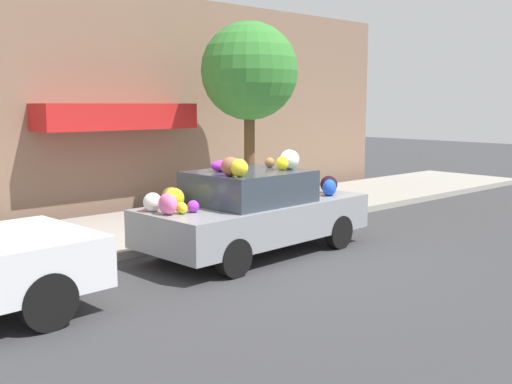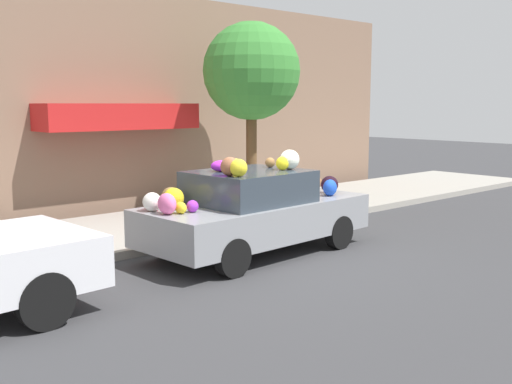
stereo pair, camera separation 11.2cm
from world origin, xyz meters
TOP-DOWN VIEW (x-y plane):
  - ground_plane at (0.00, 0.00)m, footprint 60.00×60.00m
  - sidewalk_curb at (0.00, 2.70)m, footprint 24.00×3.20m
  - building_facade at (-0.00, 4.91)m, footprint 18.00×1.20m
  - street_tree at (2.43, 2.97)m, footprint 2.16×2.16m
  - fire_hydrant at (0.37, 1.63)m, footprint 0.20×0.20m
  - art_car at (-0.05, 0.06)m, footprint 4.02×1.90m

SIDE VIEW (x-z plane):
  - ground_plane at x=0.00m, z-range 0.00..0.00m
  - sidewalk_curb at x=0.00m, z-range 0.00..0.14m
  - fire_hydrant at x=0.37m, z-range 0.13..0.83m
  - art_car at x=-0.05m, z-range -0.12..1.58m
  - building_facade at x=0.00m, z-range -0.02..4.90m
  - street_tree at x=2.43m, z-range 1.08..5.18m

